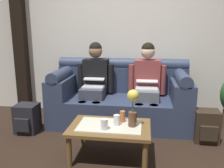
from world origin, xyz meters
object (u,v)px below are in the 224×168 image
object	(u,v)px
coffee_table	(110,130)
backpack_right	(206,126)
couch	(120,99)
cup_near_left	(117,120)
cup_far_center	(104,124)
flower_vase	(133,106)
person_left	(95,80)
cup_near_right	(122,116)
backpack_left	(27,119)
person_right	(147,81)

from	to	relation	value
coffee_table	backpack_right	size ratio (longest dim) A/B	2.14
couch	cup_near_left	xyz separation A→B (m)	(0.07, -1.07, 0.07)
cup_near_left	cup_far_center	bearing A→B (deg)	-131.13
flower_vase	cup_far_center	distance (m)	0.36
couch	coffee_table	distance (m)	1.08
person_left	coffee_table	world-z (taller)	person_left
flower_vase	backpack_right	world-z (taller)	flower_vase
person_left	flower_vase	xyz separation A→B (m)	(0.64, -1.07, -0.04)
couch	cup_far_center	xyz separation A→B (m)	(-0.04, -1.20, 0.07)
cup_near_right	cup_far_center	size ratio (longest dim) A/B	1.11
backpack_right	backpack_left	world-z (taller)	backpack_right
person_right	coffee_table	bearing A→B (deg)	-110.18
flower_vase	coffee_table	bearing A→B (deg)	-178.41
couch	flower_vase	distance (m)	1.12
person_right	cup_far_center	size ratio (longest dim) A/B	10.78
coffee_table	cup_far_center	size ratio (longest dim) A/B	7.76
person_left	coffee_table	size ratio (longest dim) A/B	1.39
coffee_table	flower_vase	distance (m)	0.38
coffee_table	backpack_right	xyz separation A→B (m)	(1.16, 0.57, -0.13)
cup_far_center	backpack_right	distance (m)	1.40
couch	cup_far_center	bearing A→B (deg)	-91.86
person_left	backpack_right	distance (m)	1.69
cup_near_left	cup_far_center	size ratio (longest dim) A/B	1.02
flower_vase	cup_near_right	bearing A→B (deg)	137.94
cup_far_center	backpack_right	xyz separation A→B (m)	(1.20, 0.69, -0.24)
coffee_table	cup_near_right	world-z (taller)	cup_near_right
person_right	backpack_right	bearing A→B (deg)	-33.24
person_right	coffee_table	size ratio (longest dim) A/B	1.39
couch	backpack_left	world-z (taller)	couch
cup_far_center	backpack_left	bearing A→B (deg)	151.80
couch	coffee_table	bearing A→B (deg)	-90.00
coffee_table	couch	bearing A→B (deg)	90.00
backpack_left	couch	bearing A→B (deg)	23.86
cup_near_left	cup_near_right	distance (m)	0.12
cup_near_left	backpack_left	distance (m)	1.44
person_right	cup_near_left	distance (m)	1.13
flower_vase	cup_near_left	world-z (taller)	flower_vase
person_left	backpack_right	world-z (taller)	person_left
couch	backpack_right	xyz separation A→B (m)	(1.16, -0.50, -0.17)
cup_near_left	flower_vase	bearing A→B (deg)	-0.33
person_left	cup_near_right	size ratio (longest dim) A/B	9.69
person_right	cup_far_center	distance (m)	1.29
person_left	cup_far_center	bearing A→B (deg)	-73.43
couch	cup_near_left	bearing A→B (deg)	-86.01
person_left	cup_near_right	world-z (taller)	person_left
backpack_left	backpack_right	bearing A→B (deg)	1.14
coffee_table	cup_near_left	distance (m)	0.14
coffee_table	flower_vase	world-z (taller)	flower_vase
cup_far_center	person_left	bearing A→B (deg)	106.57
couch	flower_vase	bearing A→B (deg)	-77.05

